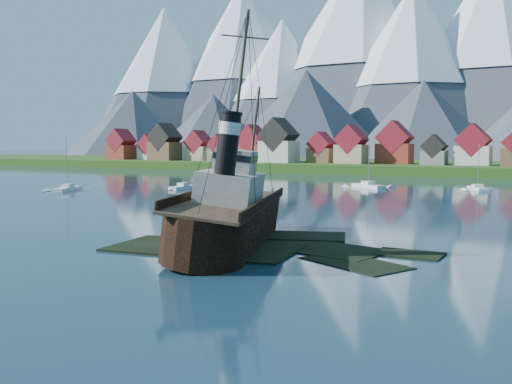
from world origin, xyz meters
The scene contains 10 objects.
ground centered at (0.00, 0.00, 0.00)m, with size 1400.00×1400.00×0.00m, color #173142.
shoal centered at (1.78, 2.15, -0.35)m, with size 31.71×21.24×1.14m.
shore_bank centered at (0.00, 170.00, 0.00)m, with size 600.00×80.00×3.20m, color #234012.
seawall centered at (0.00, 132.00, 0.00)m, with size 600.00×2.50×2.00m, color #3F3D38.
town centered at (-33.12, 152.18, 8.99)m, with size 250.96×16.69×17.30m.
tugboat_wreck centered at (-2.08, 2.44, 2.99)m, with size 6.97×30.02×23.79m.
sailboat_a centered at (-68.02, 40.56, 0.26)m, with size 5.93×10.00×11.96m.
sailboat_b centered at (-48.56, 56.20, 0.29)m, with size 2.32×8.47×12.22m.
sailboat_c centered at (-13.75, 80.62, 0.28)m, with size 9.35×7.38×12.43m.
sailboat_e centered at (9.38, 85.92, 0.23)m, with size 5.76×9.05×10.36m.
Camera 1 is at (28.02, -46.69, 10.13)m, focal length 40.00 mm.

